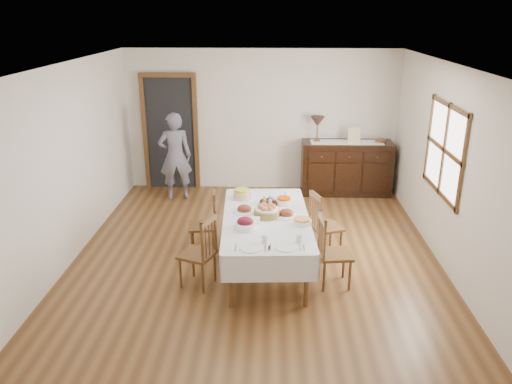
{
  "coord_description": "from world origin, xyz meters",
  "views": [
    {
      "loc": [
        0.22,
        -6.13,
        3.22
      ],
      "look_at": [
        0.0,
        0.1,
        0.95
      ],
      "focal_mm": 35.0,
      "sensor_mm": 36.0,
      "label": 1
    }
  ],
  "objects_px": {
    "chair_right_near": "(331,250)",
    "dining_table": "(266,223)",
    "chair_left_near": "(201,251)",
    "chair_left_far": "(206,222)",
    "table_lamp": "(317,122)",
    "person": "(175,153)",
    "sideboard": "(346,168)",
    "chair_right_far": "(323,224)"
  },
  "relations": [
    {
      "from": "dining_table",
      "to": "chair_left_far",
      "type": "distance_m",
      "value": 0.97
    },
    {
      "from": "chair_left_far",
      "to": "sideboard",
      "type": "height_order",
      "value": "sideboard"
    },
    {
      "from": "table_lamp",
      "to": "chair_right_far",
      "type": "bearing_deg",
      "value": -92.08
    },
    {
      "from": "chair_right_far",
      "to": "sideboard",
      "type": "xyz_separation_m",
      "value": [
        0.65,
        2.54,
        0.03
      ]
    },
    {
      "from": "dining_table",
      "to": "table_lamp",
      "type": "distance_m",
      "value": 3.2
    },
    {
      "from": "table_lamp",
      "to": "sideboard",
      "type": "bearing_deg",
      "value": -2.87
    },
    {
      "from": "chair_left_near",
      "to": "chair_right_near",
      "type": "xyz_separation_m",
      "value": [
        1.59,
        0.07,
        0.0
      ]
    },
    {
      "from": "chair_right_far",
      "to": "sideboard",
      "type": "bearing_deg",
      "value": -34.68
    },
    {
      "from": "chair_right_near",
      "to": "table_lamp",
      "type": "distance_m",
      "value": 3.49
    },
    {
      "from": "chair_left_far",
      "to": "chair_right_far",
      "type": "relative_size",
      "value": 0.98
    },
    {
      "from": "chair_left_near",
      "to": "chair_left_far",
      "type": "xyz_separation_m",
      "value": [
        -0.05,
        0.91,
        -0.01
      ]
    },
    {
      "from": "chair_right_near",
      "to": "person",
      "type": "height_order",
      "value": "person"
    },
    {
      "from": "dining_table",
      "to": "person",
      "type": "relative_size",
      "value": 1.31
    },
    {
      "from": "chair_right_far",
      "to": "person",
      "type": "bearing_deg",
      "value": 28.11
    },
    {
      "from": "chair_left_near",
      "to": "table_lamp",
      "type": "relative_size",
      "value": 2.02
    },
    {
      "from": "chair_left_near",
      "to": "chair_right_far",
      "type": "relative_size",
      "value": 1.01
    },
    {
      "from": "chair_left_far",
      "to": "sideboard",
      "type": "relative_size",
      "value": 0.55
    },
    {
      "from": "dining_table",
      "to": "chair_left_near",
      "type": "bearing_deg",
      "value": -152.7
    },
    {
      "from": "chair_right_near",
      "to": "sideboard",
      "type": "relative_size",
      "value": 0.57
    },
    {
      "from": "dining_table",
      "to": "chair_left_far",
      "type": "relative_size",
      "value": 2.43
    },
    {
      "from": "person",
      "to": "chair_right_near",
      "type": "bearing_deg",
      "value": 116.85
    },
    {
      "from": "person",
      "to": "table_lamp",
      "type": "relative_size",
      "value": 3.66
    },
    {
      "from": "table_lamp",
      "to": "chair_right_near",
      "type": "bearing_deg",
      "value": -91.18
    },
    {
      "from": "dining_table",
      "to": "chair_right_near",
      "type": "bearing_deg",
      "value": -28.77
    },
    {
      "from": "chair_right_near",
      "to": "chair_right_far",
      "type": "xyz_separation_m",
      "value": [
        -0.02,
        0.81,
        -0.01
      ]
    },
    {
      "from": "chair_left_near",
      "to": "sideboard",
      "type": "distance_m",
      "value": 4.09
    },
    {
      "from": "chair_left_near",
      "to": "chair_right_near",
      "type": "bearing_deg",
      "value": 113.97
    },
    {
      "from": "chair_left_far",
      "to": "table_lamp",
      "type": "xyz_separation_m",
      "value": [
        1.71,
        2.55,
        0.88
      ]
    },
    {
      "from": "chair_left_far",
      "to": "sideboard",
      "type": "distance_m",
      "value": 3.39
    },
    {
      "from": "chair_left_near",
      "to": "table_lamp",
      "type": "xyz_separation_m",
      "value": [
        1.66,
        3.46,
        0.87
      ]
    },
    {
      "from": "chair_right_near",
      "to": "sideboard",
      "type": "height_order",
      "value": "sideboard"
    },
    {
      "from": "chair_left_near",
      "to": "table_lamp",
      "type": "distance_m",
      "value": 3.93
    },
    {
      "from": "chair_right_far",
      "to": "table_lamp",
      "type": "bearing_deg",
      "value": -22.34
    },
    {
      "from": "chair_left_near",
      "to": "chair_right_far",
      "type": "xyz_separation_m",
      "value": [
        1.57,
        0.89,
        -0.0
      ]
    },
    {
      "from": "chair_right_near",
      "to": "table_lamp",
      "type": "height_order",
      "value": "table_lamp"
    },
    {
      "from": "table_lamp",
      "to": "person",
      "type": "bearing_deg",
      "value": -170.86
    },
    {
      "from": "chair_right_near",
      "to": "sideboard",
      "type": "xyz_separation_m",
      "value": [
        0.63,
        3.36,
        0.02
      ]
    },
    {
      "from": "chair_left_near",
      "to": "chair_left_far",
      "type": "height_order",
      "value": "chair_left_near"
    },
    {
      "from": "chair_right_near",
      "to": "dining_table",
      "type": "bearing_deg",
      "value": 58.14
    },
    {
      "from": "sideboard",
      "to": "chair_right_far",
      "type": "bearing_deg",
      "value": -104.42
    },
    {
      "from": "dining_table",
      "to": "chair_right_far",
      "type": "distance_m",
      "value": 0.91
    },
    {
      "from": "chair_left_near",
      "to": "sideboard",
      "type": "relative_size",
      "value": 0.57
    }
  ]
}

